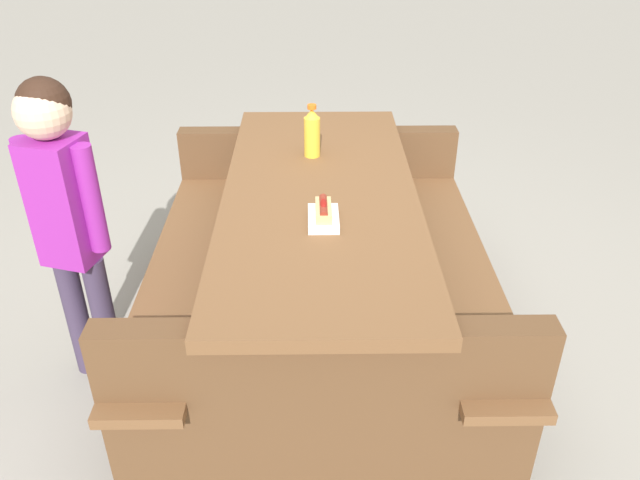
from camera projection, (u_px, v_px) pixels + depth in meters
ground_plane at (320, 339)px, 2.90m from camera, size 30.00×30.00×0.00m
picnic_table at (320, 256)px, 2.67m from camera, size 1.96×1.62×0.75m
soda_bottle at (312, 133)px, 2.76m from camera, size 0.07×0.07×0.23m
hotdog_tray at (323, 215)px, 2.29m from camera, size 0.19×0.13×0.08m
child_in_coat at (64, 202)px, 2.32m from camera, size 0.24×0.29×1.26m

